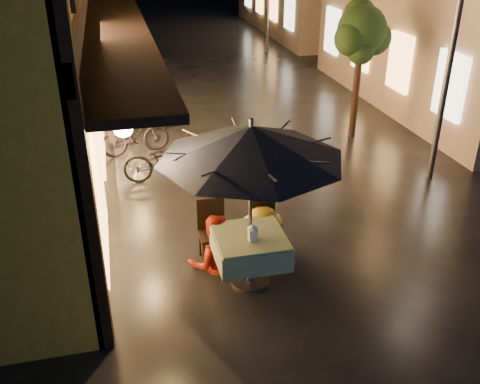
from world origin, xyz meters
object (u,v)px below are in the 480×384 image
object	(u,v)px
streetlamp_near	(456,29)
person_orange	(213,218)
table_lantern	(253,231)
person_yellow	(263,210)
bicycle_0	(166,160)
patio_umbrella	(251,142)
cafe_table	(250,247)

from	to	relation	value
streetlamp_near	person_orange	distance (m)	5.68
table_lantern	person_orange	distance (m)	0.80
person_orange	person_yellow	world-z (taller)	person_orange
person_orange	bicycle_0	bearing A→B (deg)	-82.74
streetlamp_near	person_yellow	size ratio (longest dim) A/B	2.61
patio_umbrella	person_yellow	bearing A→B (deg)	59.17
bicycle_0	cafe_table	bearing A→B (deg)	-164.43
person_orange	bicycle_0	xyz separation A→B (m)	(-0.34, 3.12, -0.36)
cafe_table	person_yellow	size ratio (longest dim) A/B	0.61
person_yellow	bicycle_0	xyz separation A→B (m)	(-1.12, 3.06, -0.36)
patio_umbrella	bicycle_0	xyz separation A→B (m)	(-0.76, 3.65, -1.69)
cafe_table	patio_umbrella	world-z (taller)	patio_umbrella
streetlamp_near	person_yellow	world-z (taller)	streetlamp_near
patio_umbrella	table_lantern	xyz separation A→B (m)	(0.00, -0.13, -1.23)
streetlamp_near	bicycle_0	size ratio (longest dim) A/B	2.45
cafe_table	person_yellow	xyz separation A→B (m)	(0.35, 0.59, 0.22)
streetlamp_near	person_orange	bearing A→B (deg)	-157.20
streetlamp_near	person_orange	xyz separation A→B (m)	(-4.86, -2.04, -2.10)
person_orange	person_yellow	distance (m)	0.78
streetlamp_near	bicycle_0	world-z (taller)	streetlamp_near
person_yellow	bicycle_0	distance (m)	3.27
cafe_table	patio_umbrella	xyz separation A→B (m)	(0.00, -0.00, 1.56)
patio_umbrella	cafe_table	bearing A→B (deg)	90.00
cafe_table	person_orange	size ratio (longest dim) A/B	0.61
person_orange	cafe_table	bearing A→B (deg)	129.09
streetlamp_near	table_lantern	distance (m)	5.58
table_lantern	person_orange	size ratio (longest dim) A/B	0.15
streetlamp_near	table_lantern	world-z (taller)	streetlamp_near
streetlamp_near	table_lantern	xyz separation A→B (m)	(-4.44, -2.71, -2.00)
table_lantern	cafe_table	bearing A→B (deg)	90.00
cafe_table	streetlamp_near	bearing A→B (deg)	30.14
person_yellow	cafe_table	bearing A→B (deg)	42.37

